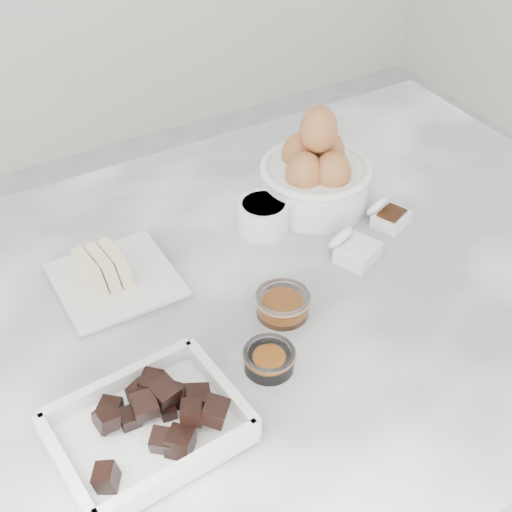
{
  "coord_description": "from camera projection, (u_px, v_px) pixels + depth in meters",
  "views": [
    {
      "loc": [
        -0.35,
        -0.61,
        1.6
      ],
      "look_at": [
        0.02,
        0.03,
        0.98
      ],
      "focal_mm": 50.0,
      "sensor_mm": 36.0,
      "label": 1
    }
  ],
  "objects": [
    {
      "name": "cabinet",
      "position": [
        255.0,
        495.0,
        1.28
      ],
      "size": [
        1.1,
        0.7,
        0.9
      ],
      "primitive_type": "cube",
      "color": "beige",
      "rests_on": "ground"
    },
    {
      "name": "zest_bowl",
      "position": [
        269.0,
        358.0,
        0.86
      ],
      "size": [
        0.07,
        0.07,
        0.03
      ],
      "color": "white",
      "rests_on": "marble_slab"
    },
    {
      "name": "vanilla_spoon",
      "position": [
        388.0,
        215.0,
        1.08
      ],
      "size": [
        0.07,
        0.08,
        0.04
      ],
      "color": "white",
      "rests_on": "marble_slab"
    },
    {
      "name": "honey_bowl",
      "position": [
        283.0,
        304.0,
        0.93
      ],
      "size": [
        0.07,
        0.07,
        0.03
      ],
      "color": "white",
      "rests_on": "marble_slab"
    },
    {
      "name": "butter_plate",
      "position": [
        113.0,
        275.0,
        0.97
      ],
      "size": [
        0.16,
        0.16,
        0.06
      ],
      "color": "white",
      "rests_on": "marble_slab"
    },
    {
      "name": "egg_bowl",
      "position": [
        315.0,
        174.0,
        1.1
      ],
      "size": [
        0.17,
        0.17,
        0.17
      ],
      "color": "white",
      "rests_on": "marble_slab"
    },
    {
      "name": "salt_spoon",
      "position": [
        353.0,
        248.0,
        1.02
      ],
      "size": [
        0.08,
        0.09,
        0.05
      ],
      "color": "white",
      "rests_on": "marble_slab"
    },
    {
      "name": "marble_slab",
      "position": [
        254.0,
        306.0,
        0.98
      ],
      "size": [
        1.2,
        0.8,
        0.04
      ],
      "primitive_type": "cube",
      "color": "white",
      "rests_on": "cabinet"
    },
    {
      "name": "chocolate_dish",
      "position": [
        147.0,
        424.0,
        0.77
      ],
      "size": [
        0.22,
        0.17,
        0.05
      ],
      "color": "white",
      "rests_on": "marble_slab"
    },
    {
      "name": "sugar_ramekin",
      "position": [
        263.0,
        215.0,
        1.06
      ],
      "size": [
        0.08,
        0.08,
        0.05
      ],
      "color": "white",
      "rests_on": "marble_slab"
    }
  ]
}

